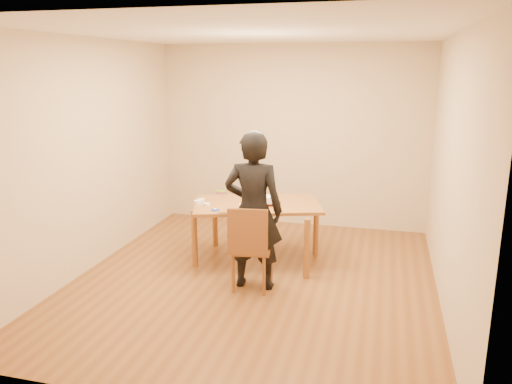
% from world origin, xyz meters
% --- Properties ---
extents(room_shell, '(4.00, 4.50, 2.70)m').
position_xyz_m(room_shell, '(0.00, 0.34, 1.35)').
color(room_shell, brown).
rests_on(room_shell, ground).
extents(dining_table, '(1.72, 1.32, 0.04)m').
position_xyz_m(dining_table, '(-0.12, 0.59, 0.73)').
color(dining_table, brown).
rests_on(dining_table, floor).
extents(dining_chair, '(0.45, 0.45, 0.04)m').
position_xyz_m(dining_chair, '(0.03, -0.18, 0.45)').
color(dining_chair, brown).
rests_on(dining_chair, floor).
extents(cake_plate, '(0.28, 0.28, 0.02)m').
position_xyz_m(cake_plate, '(0.03, 0.60, 0.76)').
color(cake_plate, red).
rests_on(cake_plate, dining_table).
extents(cake, '(0.20, 0.20, 0.06)m').
position_xyz_m(cake, '(0.03, 0.60, 0.80)').
color(cake, white).
rests_on(cake, cake_plate).
extents(frosting_dome, '(0.19, 0.19, 0.03)m').
position_xyz_m(frosting_dome, '(0.03, 0.60, 0.85)').
color(frosting_dome, white).
rests_on(frosting_dome, cake).
extents(frosting_tub, '(0.09, 0.09, 0.08)m').
position_xyz_m(frosting_tub, '(-0.19, 0.22, 0.79)').
color(frosting_tub, white).
rests_on(frosting_tub, dining_table).
extents(frosting_lid, '(0.10, 0.10, 0.01)m').
position_xyz_m(frosting_lid, '(-0.51, 0.16, 0.75)').
color(frosting_lid, '#1932A6').
rests_on(frosting_lid, dining_table).
extents(frosting_dollop, '(0.04, 0.04, 0.02)m').
position_xyz_m(frosting_dollop, '(-0.51, 0.16, 0.77)').
color(frosting_dollop, white).
rests_on(frosting_dollop, frosting_lid).
extents(ramekin_green, '(0.08, 0.08, 0.04)m').
position_xyz_m(ramekin_green, '(-0.66, 0.30, 0.77)').
color(ramekin_green, white).
rests_on(ramekin_green, dining_table).
extents(ramekin_yellow, '(0.08, 0.08, 0.04)m').
position_xyz_m(ramekin_yellow, '(-0.80, 0.47, 0.77)').
color(ramekin_yellow, white).
rests_on(ramekin_yellow, dining_table).
extents(ramekin_multi, '(0.09, 0.09, 0.04)m').
position_xyz_m(ramekin_multi, '(-0.81, 0.38, 0.77)').
color(ramekin_multi, white).
rests_on(ramekin_multi, dining_table).
extents(candy_box_pink, '(0.12, 0.06, 0.02)m').
position_xyz_m(candy_box_pink, '(-0.70, 0.93, 0.76)').
color(candy_box_pink, '#E4356C').
rests_on(candy_box_pink, dining_table).
extents(candy_box_green, '(0.13, 0.07, 0.02)m').
position_xyz_m(candy_box_green, '(-0.70, 0.93, 0.78)').
color(candy_box_green, '#229B1C').
rests_on(candy_box_green, candy_box_pink).
extents(spatula, '(0.14, 0.06, 0.01)m').
position_xyz_m(spatula, '(-0.37, 0.07, 0.75)').
color(spatula, black).
rests_on(spatula, dining_table).
extents(person, '(0.65, 0.45, 1.73)m').
position_xyz_m(person, '(0.03, -0.14, 0.87)').
color(person, black).
rests_on(person, floor).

